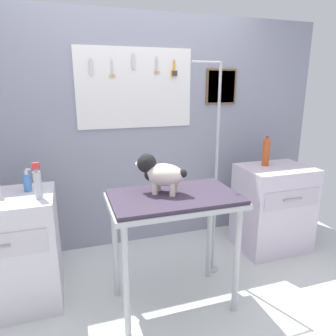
{
  "coord_description": "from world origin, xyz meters",
  "views": [
    {
      "loc": [
        -0.68,
        -1.76,
        1.64
      ],
      "look_at": [
        -0.02,
        0.25,
        1.07
      ],
      "focal_mm": 33.11,
      "sensor_mm": 36.0,
      "label": 1
    }
  ],
  "objects_px": {
    "grooming_arm": "(215,181)",
    "soda_bottle": "(266,152)",
    "dog": "(159,173)",
    "counter_left": "(2,252)",
    "grooming_table": "(174,209)",
    "cabinet_right": "(273,208)"
  },
  "relations": [
    {
      "from": "grooming_arm",
      "to": "soda_bottle",
      "type": "bearing_deg",
      "value": 22.09
    },
    {
      "from": "dog",
      "to": "counter_left",
      "type": "relative_size",
      "value": 0.42
    },
    {
      "from": "soda_bottle",
      "to": "grooming_arm",
      "type": "bearing_deg",
      "value": -157.91
    },
    {
      "from": "dog",
      "to": "counter_left",
      "type": "bearing_deg",
      "value": 164.3
    },
    {
      "from": "dog",
      "to": "counter_left",
      "type": "height_order",
      "value": "dog"
    },
    {
      "from": "dog",
      "to": "soda_bottle",
      "type": "height_order",
      "value": "dog"
    },
    {
      "from": "counter_left",
      "to": "dog",
      "type": "bearing_deg",
      "value": -15.7
    },
    {
      "from": "grooming_table",
      "to": "grooming_arm",
      "type": "relative_size",
      "value": 0.51
    },
    {
      "from": "grooming_arm",
      "to": "counter_left",
      "type": "bearing_deg",
      "value": 176.87
    },
    {
      "from": "grooming_table",
      "to": "cabinet_right",
      "type": "height_order",
      "value": "grooming_table"
    },
    {
      "from": "grooming_arm",
      "to": "counter_left",
      "type": "distance_m",
      "value": 1.74
    },
    {
      "from": "dog",
      "to": "cabinet_right",
      "type": "xyz_separation_m",
      "value": [
        1.32,
        0.42,
        -0.61
      ]
    },
    {
      "from": "cabinet_right",
      "to": "soda_bottle",
      "type": "height_order",
      "value": "soda_bottle"
    },
    {
      "from": "dog",
      "to": "cabinet_right",
      "type": "relative_size",
      "value": 0.42
    },
    {
      "from": "counter_left",
      "to": "cabinet_right",
      "type": "xyz_separation_m",
      "value": [
        2.45,
        0.11,
        -0.0
      ]
    },
    {
      "from": "grooming_arm",
      "to": "soda_bottle",
      "type": "xyz_separation_m",
      "value": [
        0.69,
        0.28,
        0.15
      ]
    },
    {
      "from": "grooming_table",
      "to": "dog",
      "type": "xyz_separation_m",
      "value": [
        -0.08,
        0.08,
        0.26
      ]
    },
    {
      "from": "dog",
      "to": "counter_left",
      "type": "distance_m",
      "value": 1.32
    },
    {
      "from": "grooming_table",
      "to": "counter_left",
      "type": "height_order",
      "value": "grooming_table"
    },
    {
      "from": "counter_left",
      "to": "grooming_arm",
      "type": "bearing_deg",
      "value": -3.13
    },
    {
      "from": "counter_left",
      "to": "grooming_table",
      "type": "bearing_deg",
      "value": -18.03
    },
    {
      "from": "counter_left",
      "to": "soda_bottle",
      "type": "distance_m",
      "value": 2.45
    }
  ]
}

